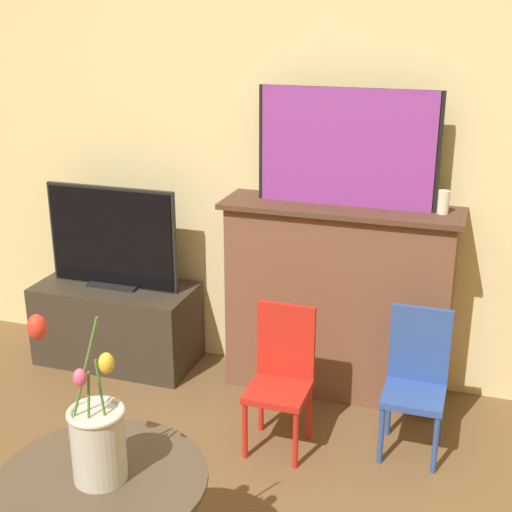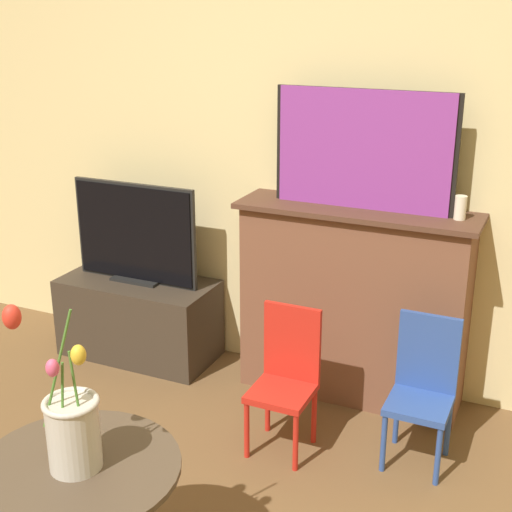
{
  "view_description": "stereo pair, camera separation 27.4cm",
  "coord_description": "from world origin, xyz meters",
  "px_view_note": "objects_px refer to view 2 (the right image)",
  "views": [
    {
      "loc": [
        0.87,
        -1.28,
        1.88
      ],
      "look_at": [
        0.05,
        1.17,
        0.96
      ],
      "focal_mm": 50.0,
      "sensor_mm": 36.0,
      "label": 1
    },
    {
      "loc": [
        1.12,
        -1.18,
        1.88
      ],
      "look_at": [
        0.05,
        1.17,
        0.96
      ],
      "focal_mm": 50.0,
      "sensor_mm": 36.0,
      "label": 2
    }
  ],
  "objects_px": {
    "chair_red": "(286,374)",
    "vase_tulips": "(71,426)",
    "painting": "(363,150)",
    "tv_monitor": "(135,234)",
    "chair_blue": "(423,385)"
  },
  "relations": [
    {
      "from": "chair_red",
      "to": "vase_tulips",
      "type": "relative_size",
      "value": 1.21
    },
    {
      "from": "painting",
      "to": "chair_red",
      "type": "distance_m",
      "value": 1.07
    },
    {
      "from": "tv_monitor",
      "to": "vase_tulips",
      "type": "xyz_separation_m",
      "value": [
        0.86,
        -1.64,
        -0.0
      ]
    },
    {
      "from": "painting",
      "to": "vase_tulips",
      "type": "relative_size",
      "value": 1.57
    },
    {
      "from": "painting",
      "to": "chair_blue",
      "type": "xyz_separation_m",
      "value": [
        0.43,
        -0.41,
        -0.9
      ]
    },
    {
      "from": "painting",
      "to": "vase_tulips",
      "type": "bearing_deg",
      "value": -101.8
    },
    {
      "from": "tv_monitor",
      "to": "vase_tulips",
      "type": "height_order",
      "value": "vase_tulips"
    },
    {
      "from": "tv_monitor",
      "to": "chair_red",
      "type": "distance_m",
      "value": 1.24
    },
    {
      "from": "chair_blue",
      "to": "vase_tulips",
      "type": "relative_size",
      "value": 1.21
    },
    {
      "from": "chair_blue",
      "to": "tv_monitor",
      "type": "bearing_deg",
      "value": 168.56
    },
    {
      "from": "chair_blue",
      "to": "vase_tulips",
      "type": "xyz_separation_m",
      "value": [
        -0.79,
        -1.3,
        0.35
      ]
    },
    {
      "from": "painting",
      "to": "chair_blue",
      "type": "bearing_deg",
      "value": -43.83
    },
    {
      "from": "tv_monitor",
      "to": "chair_red",
      "type": "xyz_separation_m",
      "value": [
        1.08,
        -0.48,
        -0.36
      ]
    },
    {
      "from": "chair_blue",
      "to": "vase_tulips",
      "type": "distance_m",
      "value": 1.56
    },
    {
      "from": "painting",
      "to": "chair_blue",
      "type": "height_order",
      "value": "painting"
    }
  ]
}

